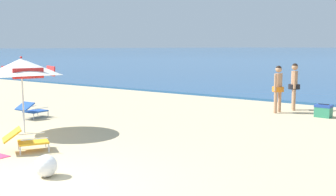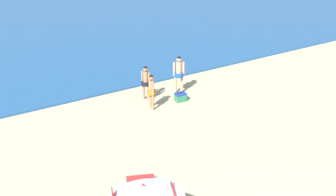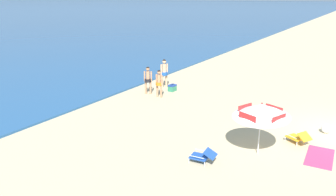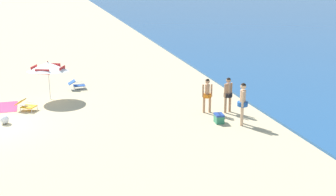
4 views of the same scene
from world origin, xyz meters
TOP-DOWN VIEW (x-y plane):
  - beach_umbrella_striped_main at (-3.64, 2.63)m, footprint 2.63×2.61m
  - lounge_chair_under_umbrella at (-5.32, 4.06)m, footprint 0.63×0.93m
  - lounge_chair_beside_umbrella at (-1.96, 1.52)m, footprint 0.90×1.03m
  - person_standing_near_shore at (0.49, 9.53)m, footprint 0.39×0.47m
  - person_standing_beside at (0.72, 10.45)m, footprint 0.40×0.46m
  - person_wading_in at (2.44, 10.39)m, footprint 0.50×0.44m
  - cooler_box at (1.98, 9.54)m, footprint 0.52×0.39m
  - beach_ball at (-0.25, 0.72)m, footprint 0.38×0.38m
  - beach_towel at (-2.77, 0.63)m, footprint 1.83×0.97m

SIDE VIEW (x-z plane):
  - beach_towel at x=-2.77m, z-range 0.00..0.01m
  - beach_ball at x=-0.25m, z-range 0.00..0.38m
  - cooler_box at x=1.98m, z-range -0.01..0.42m
  - lounge_chair_beside_umbrella at x=-1.96m, z-range 0.00..0.53m
  - lounge_chair_under_umbrella at x=-5.32m, z-range 0.01..0.53m
  - person_standing_near_shore at x=0.49m, z-range 0.12..1.71m
  - person_standing_beside at x=0.72m, z-range 0.13..1.76m
  - person_wading_in at x=2.44m, z-range 0.14..1.95m
  - beach_umbrella_striped_main at x=-3.64m, z-range 0.68..2.68m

